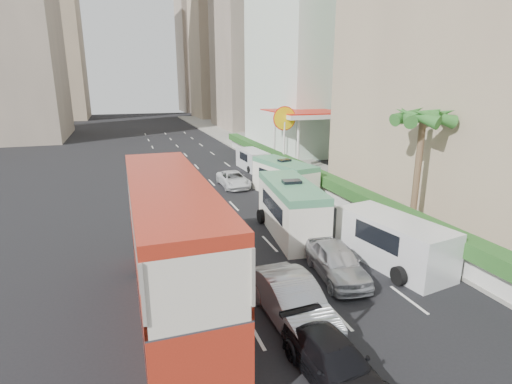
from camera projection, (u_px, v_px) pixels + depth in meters
name	position (u px, v px, depth m)	size (l,w,h in m)	color
ground_plane	(321.00, 287.00, 16.61)	(200.00, 200.00, 0.00)	black
double_decker_bus	(172.00, 250.00, 14.08)	(2.50, 11.00, 5.06)	#AE2A18
car_silver_lane_a	(292.00, 321.00, 14.29)	(1.68, 4.82, 1.59)	#AFB1B6
car_silver_lane_b	(336.00, 277.00, 17.48)	(1.77, 4.41, 1.50)	#AFB1B6
car_black	(333.00, 380.00, 11.43)	(1.72, 4.23, 1.23)	black
van_asset	(234.00, 187.00, 32.53)	(2.02, 4.38, 1.22)	silver
minibus_near	(291.00, 209.00, 22.09)	(2.21, 6.62, 2.93)	silver
minibus_far	(284.00, 179.00, 29.57)	(1.98, 5.93, 2.63)	silver
panel_van_near	(393.00, 242.00, 18.47)	(2.23, 5.57, 2.23)	silver
panel_van_far	(253.00, 160.00, 38.76)	(1.85, 4.63, 1.85)	silver
sidewalk	(286.00, 162.00, 42.19)	(6.00, 120.00, 0.18)	#99968C
kerb_wall	(308.00, 182.00, 31.13)	(0.30, 44.00, 1.00)	silver
hedge	(309.00, 172.00, 30.90)	(1.10, 44.00, 0.70)	#2D6626
palm_tree	(417.00, 174.00, 21.77)	(0.36, 0.36, 6.40)	brown
shell_station	(304.00, 139.00, 39.96)	(6.50, 8.00, 5.50)	silver
tower_far_a	(223.00, 19.00, 90.84)	(14.00, 14.00, 44.00)	tan
tower_far_b	(204.00, 38.00, 111.46)	(14.00, 14.00, 40.00)	gray
tower_left_b	(38.00, 11.00, 85.83)	(16.00, 16.00, 46.00)	tan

